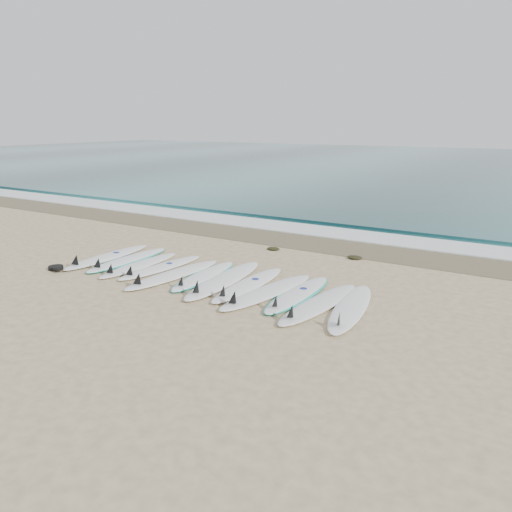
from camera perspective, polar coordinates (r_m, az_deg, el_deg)
The scene contains 20 objects.
ground at distance 10.30m, azimuth -5.16°, elevation -2.81°, with size 120.00×120.00×0.00m, color tan.
ocean at distance 40.88m, azimuth 23.55°, elevation 9.43°, with size 120.00×55.00×0.03m, color #225D61.
wet_sand_band at distance 13.67m, azimuth 5.14°, elevation 1.71°, with size 120.00×1.80×0.01m, color brown.
foam_band at distance 14.91m, azimuth 7.56°, elevation 2.81°, with size 120.00×1.40×0.04m, color silver.
wave_crest at distance 16.26m, azimuth 9.74°, elevation 3.85°, with size 120.00×1.00×0.10m, color #225D61.
surfboard_0 at distance 12.34m, azimuth -16.77°, elevation -0.10°, with size 0.67×2.68×0.34m.
surfboard_1 at distance 11.99m, azimuth -14.53°, elevation -0.43°, with size 0.67×2.53×0.32m.
surfboard_2 at distance 11.47m, azimuth -13.34°, elevation -1.02°, with size 0.55×2.42×0.31m.
surfboard_3 at distance 11.18m, azimuth -10.99°, elevation -1.30°, with size 0.70×2.44×0.31m.
surfboard_4 at distance 10.59m, azimuth -9.63°, elevation -2.13°, with size 0.77×2.69×0.34m.
surfboard_5 at distance 10.47m, azimuth -6.04°, elevation -2.28°, with size 0.81×2.40×0.30m.
surfboard_6 at distance 10.11m, azimuth -3.82°, elevation -2.74°, with size 0.89×2.93×0.37m.
surfboard_7 at distance 9.82m, azimuth -1.01°, elevation -3.30°, with size 0.61×2.56×0.33m.
surfboard_8 at distance 9.40m, azimuth 1.12°, elevation -4.13°, with size 0.92×2.73×0.34m.
surfboard_9 at distance 9.35m, azimuth 4.72°, elevation -4.39°, with size 0.62×2.45×0.31m.
surfboard_10 at distance 8.87m, azimuth 7.07°, elevation -5.46°, with size 0.76×2.62×0.33m.
surfboard_11 at distance 8.77m, azimuth 10.69°, elevation -5.87°, with size 0.95×2.62×0.33m.
seaweed_near at distance 12.70m, azimuth 2.00°, elevation 0.85°, with size 0.34×0.26×0.07m, color black.
seaweed_far at distance 12.10m, azimuth 11.24°, elevation -0.15°, with size 0.37×0.28×0.07m, color black.
leash_coil at distance 11.81m, azimuth -21.87°, elevation -1.27°, with size 0.46×0.36×0.11m.
Camera 1 is at (5.91, -7.83, 3.15)m, focal length 35.00 mm.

